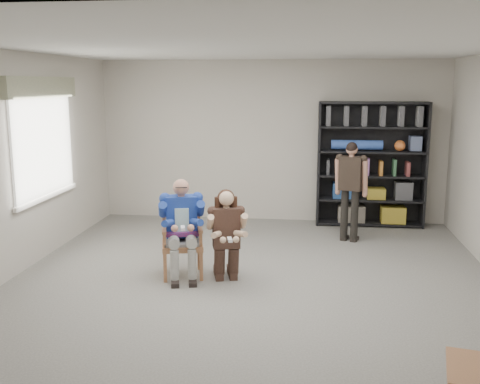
% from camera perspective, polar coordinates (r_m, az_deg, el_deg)
% --- Properties ---
extents(room_shell, '(6.00, 7.00, 2.80)m').
position_cam_1_polar(room_shell, '(6.40, 1.12, 2.02)').
color(room_shell, beige).
rests_on(room_shell, ground).
extents(floor, '(6.00, 7.00, 0.01)m').
position_cam_1_polar(floor, '(6.76, 1.08, -9.78)').
color(floor, '#63605B').
rests_on(floor, ground).
extents(window_left, '(0.16, 2.00, 1.75)m').
position_cam_1_polar(window_left, '(8.17, -19.24, 4.98)').
color(window_left, silver).
rests_on(window_left, room_shell).
extents(armchair, '(0.67, 0.66, 0.96)m').
position_cam_1_polar(armchair, '(7.08, -5.89, -4.78)').
color(armchair, '#8F613D').
rests_on(armchair, floor).
extents(seated_man, '(0.71, 0.86, 1.25)m').
position_cam_1_polar(seated_man, '(7.05, -5.91, -3.65)').
color(seated_man, navy).
rests_on(seated_man, floor).
extents(kneeling_woman, '(0.66, 0.86, 1.14)m').
position_cam_1_polar(kneeling_woman, '(6.84, -1.38, -4.50)').
color(kneeling_woman, '#312318').
rests_on(kneeling_woman, floor).
extents(bookshelf, '(1.80, 0.38, 2.10)m').
position_cam_1_polar(bookshelf, '(9.72, 13.17, 2.73)').
color(bookshelf, black).
rests_on(bookshelf, floor).
extents(standing_man, '(0.54, 0.41, 1.54)m').
position_cam_1_polar(standing_man, '(8.70, 11.14, -0.00)').
color(standing_man, black).
rests_on(standing_man, floor).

